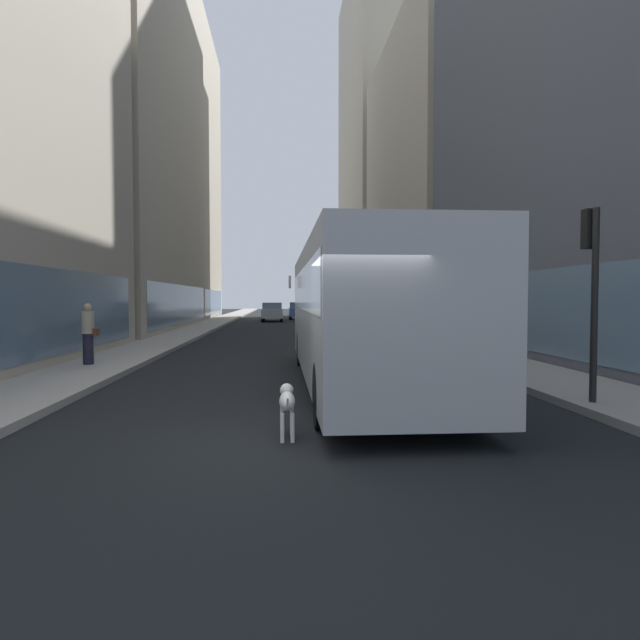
{
  "coord_description": "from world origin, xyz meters",
  "views": [
    {
      "loc": [
        -0.6,
        -7.48,
        1.97
      ],
      "look_at": [
        0.48,
        6.72,
        1.4
      ],
      "focal_mm": 30.22,
      "sensor_mm": 36.0,
      "label": 1
    }
  ],
  "objects_px": {
    "transit_bus": "(358,307)",
    "car_grey_wagon": "(335,317)",
    "pedestrian_with_handbag": "(88,333)",
    "traffic_light_near": "(592,272)",
    "dalmatian_dog": "(287,402)",
    "car_blue_hatchback": "(298,311)",
    "car_silver_sedan": "(272,312)"
  },
  "relations": [
    {
      "from": "pedestrian_with_handbag",
      "to": "transit_bus",
      "type": "bearing_deg",
      "value": -23.41
    },
    {
      "from": "car_silver_sedan",
      "to": "pedestrian_with_handbag",
      "type": "xyz_separation_m",
      "value": [
        -4.66,
        -31.46,
        0.19
      ]
    },
    {
      "from": "car_blue_hatchback",
      "to": "traffic_light_near",
      "type": "xyz_separation_m",
      "value": [
        3.7,
        -41.57,
        1.62
      ]
    },
    {
      "from": "car_grey_wagon",
      "to": "car_blue_hatchback",
      "type": "xyz_separation_m",
      "value": [
        -1.6,
        17.99,
        -0.0
      ]
    },
    {
      "from": "pedestrian_with_handbag",
      "to": "traffic_light_near",
      "type": "bearing_deg",
      "value": -29.83
    },
    {
      "from": "transit_bus",
      "to": "car_silver_sedan",
      "type": "bearing_deg",
      "value": 93.98
    },
    {
      "from": "car_grey_wagon",
      "to": "pedestrian_with_handbag",
      "type": "relative_size",
      "value": 2.57
    },
    {
      "from": "car_blue_hatchback",
      "to": "pedestrian_with_handbag",
      "type": "distance_m",
      "value": 36.09
    },
    {
      "from": "car_blue_hatchback",
      "to": "pedestrian_with_handbag",
      "type": "relative_size",
      "value": 2.43
    },
    {
      "from": "transit_bus",
      "to": "car_silver_sedan",
      "type": "xyz_separation_m",
      "value": [
        -2.4,
        34.52,
        -0.95
      ]
    },
    {
      "from": "dalmatian_dog",
      "to": "traffic_light_near",
      "type": "distance_m",
      "value": 5.92
    },
    {
      "from": "dalmatian_dog",
      "to": "pedestrian_with_handbag",
      "type": "xyz_separation_m",
      "value": [
        -5.37,
        7.7,
        0.5
      ]
    },
    {
      "from": "transit_bus",
      "to": "car_silver_sedan",
      "type": "distance_m",
      "value": 34.62
    },
    {
      "from": "car_blue_hatchback",
      "to": "dalmatian_dog",
      "type": "bearing_deg",
      "value": -92.25
    },
    {
      "from": "pedestrian_with_handbag",
      "to": "traffic_light_near",
      "type": "relative_size",
      "value": 0.5
    },
    {
      "from": "car_grey_wagon",
      "to": "dalmatian_dog",
      "type": "relative_size",
      "value": 4.52
    },
    {
      "from": "dalmatian_dog",
      "to": "pedestrian_with_handbag",
      "type": "height_order",
      "value": "pedestrian_with_handbag"
    },
    {
      "from": "car_blue_hatchback",
      "to": "traffic_light_near",
      "type": "relative_size",
      "value": 1.21
    },
    {
      "from": "car_silver_sedan",
      "to": "dalmatian_dog",
      "type": "height_order",
      "value": "car_silver_sedan"
    },
    {
      "from": "transit_bus",
      "to": "car_grey_wagon",
      "type": "height_order",
      "value": "transit_bus"
    },
    {
      "from": "transit_bus",
      "to": "pedestrian_with_handbag",
      "type": "distance_m",
      "value": 7.73
    },
    {
      "from": "car_blue_hatchback",
      "to": "pedestrian_with_handbag",
      "type": "bearing_deg",
      "value": -101.29
    },
    {
      "from": "car_blue_hatchback",
      "to": "dalmatian_dog",
      "type": "relative_size",
      "value": 4.27
    },
    {
      "from": "car_silver_sedan",
      "to": "transit_bus",
      "type": "bearing_deg",
      "value": -86.02
    },
    {
      "from": "transit_bus",
      "to": "car_blue_hatchback",
      "type": "bearing_deg",
      "value": 90.0
    },
    {
      "from": "pedestrian_with_handbag",
      "to": "dalmatian_dog",
      "type": "bearing_deg",
      "value": -55.09
    },
    {
      "from": "traffic_light_near",
      "to": "car_silver_sedan",
      "type": "bearing_deg",
      "value": 99.21
    },
    {
      "from": "dalmatian_dog",
      "to": "pedestrian_with_handbag",
      "type": "distance_m",
      "value": 9.4
    },
    {
      "from": "dalmatian_dog",
      "to": "car_silver_sedan",
      "type": "bearing_deg",
      "value": 91.04
    },
    {
      "from": "transit_bus",
      "to": "pedestrian_with_handbag",
      "type": "relative_size",
      "value": 6.82
    },
    {
      "from": "car_grey_wagon",
      "to": "pedestrian_with_handbag",
      "type": "distance_m",
      "value": 19.44
    },
    {
      "from": "dalmatian_dog",
      "to": "pedestrian_with_handbag",
      "type": "bearing_deg",
      "value": 124.91
    }
  ]
}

